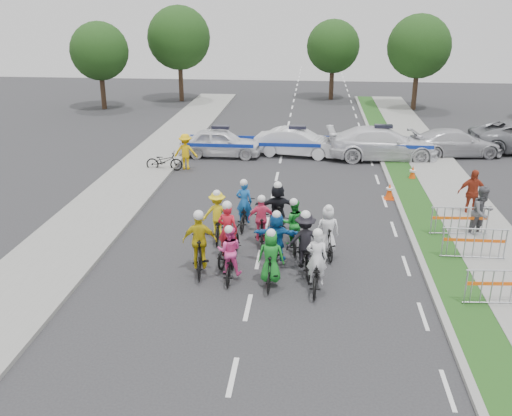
# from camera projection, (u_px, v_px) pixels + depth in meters

# --- Properties ---
(ground) EXTENTS (90.00, 90.00, 0.00)m
(ground) POSITION_uv_depth(u_px,v_px,m) (248.00, 307.00, 15.29)
(ground) COLOR #28282B
(ground) RESTS_ON ground
(curb_right) EXTENTS (0.20, 60.00, 0.12)m
(curb_right) POSITION_uv_depth(u_px,v_px,m) (413.00, 239.00, 19.46)
(curb_right) COLOR gray
(curb_right) RESTS_ON ground
(grass_strip) EXTENTS (1.20, 60.00, 0.11)m
(grass_strip) POSITION_uv_depth(u_px,v_px,m) (433.00, 240.00, 19.40)
(grass_strip) COLOR #254D19
(grass_strip) RESTS_ON ground
(sidewalk_right) EXTENTS (2.40, 60.00, 0.13)m
(sidewalk_right) POSITION_uv_depth(u_px,v_px,m) (488.00, 242.00, 19.23)
(sidewalk_right) COLOR gray
(sidewalk_right) RESTS_ON ground
(sidewalk_left) EXTENTS (3.00, 60.00, 0.13)m
(sidewalk_left) POSITION_uv_depth(u_px,v_px,m) (85.00, 226.00, 20.54)
(sidewalk_left) COLOR gray
(sidewalk_left) RESTS_ON ground
(rider_0) EXTENTS (0.78, 1.90, 1.90)m
(rider_0) POSITION_uv_depth(u_px,v_px,m) (316.00, 269.00, 16.04)
(rider_0) COLOR black
(rider_0) RESTS_ON ground
(rider_1) EXTENTS (0.77, 1.73, 1.80)m
(rider_1) POSITION_uv_depth(u_px,v_px,m) (271.00, 263.00, 16.22)
(rider_1) COLOR black
(rider_1) RESTS_ON ground
(rider_2) EXTENTS (0.73, 1.69, 1.72)m
(rider_2) POSITION_uv_depth(u_px,v_px,m) (230.00, 259.00, 16.66)
(rider_2) COLOR black
(rider_2) RESTS_ON ground
(rider_3) EXTENTS (1.06, 1.99, 2.04)m
(rider_3) POSITION_uv_depth(u_px,v_px,m) (200.00, 249.00, 16.98)
(rider_3) COLOR black
(rider_3) RESTS_ON ground
(rider_4) EXTENTS (1.21, 2.05, 2.00)m
(rider_4) POSITION_uv_depth(u_px,v_px,m) (305.00, 248.00, 17.06)
(rider_4) COLOR black
(rider_4) RESTS_ON ground
(rider_5) EXTENTS (1.44, 1.73, 1.81)m
(rider_5) POSITION_uv_depth(u_px,v_px,m) (276.00, 242.00, 17.51)
(rider_5) COLOR black
(rider_5) RESTS_ON ground
(rider_6) EXTENTS (1.02, 2.07, 2.03)m
(rider_6) POSITION_uv_depth(u_px,v_px,m) (228.00, 241.00, 17.81)
(rider_6) COLOR black
(rider_6) RESTS_ON ground
(rider_7) EXTENTS (0.82, 1.75, 1.78)m
(rider_7) POSITION_uv_depth(u_px,v_px,m) (327.00, 236.00, 18.12)
(rider_7) COLOR black
(rider_7) RESTS_ON ground
(rider_8) EXTENTS (0.82, 1.83, 1.80)m
(rider_8) POSITION_uv_depth(u_px,v_px,m) (293.00, 230.00, 18.63)
(rider_8) COLOR black
(rider_8) RESTS_ON ground
(rider_9) EXTENTS (0.93, 1.74, 1.79)m
(rider_9) POSITION_uv_depth(u_px,v_px,m) (262.00, 225.00, 18.96)
(rider_9) COLOR black
(rider_9) RESTS_ON ground
(rider_10) EXTENTS (1.05, 1.82, 1.82)m
(rider_10) POSITION_uv_depth(u_px,v_px,m) (218.00, 220.00, 19.37)
(rider_10) COLOR black
(rider_10) RESTS_ON ground
(rider_11) EXTENTS (1.62, 1.92, 1.95)m
(rider_11) POSITION_uv_depth(u_px,v_px,m) (278.00, 212.00, 19.79)
(rider_11) COLOR black
(rider_11) RESTS_ON ground
(rider_12) EXTENTS (0.68, 1.81, 1.83)m
(rider_12) POSITION_uv_depth(u_px,v_px,m) (244.00, 211.00, 20.50)
(rider_12) COLOR black
(rider_12) RESTS_ON ground
(police_car_0) EXTENTS (4.28, 1.72, 1.46)m
(police_car_0) POSITION_uv_depth(u_px,v_px,m) (221.00, 142.00, 29.69)
(police_car_0) COLOR white
(police_car_0) RESTS_ON ground
(police_car_1) EXTENTS (4.54, 2.21, 1.43)m
(police_car_1) POSITION_uv_depth(u_px,v_px,m) (297.00, 142.00, 29.78)
(police_car_1) COLOR white
(police_car_1) RESTS_ON ground
(police_car_2) EXTENTS (5.76, 2.62, 1.64)m
(police_car_2) POSITION_uv_depth(u_px,v_px,m) (382.00, 143.00, 29.12)
(police_car_2) COLOR white
(police_car_2) RESTS_ON ground
(civilian_sedan) EXTENTS (5.04, 2.70, 1.39)m
(civilian_sedan) POSITION_uv_depth(u_px,v_px,m) (455.00, 143.00, 29.79)
(civilian_sedan) COLOR silver
(civilian_sedan) RESTS_ON ground
(spectator_1) EXTENTS (1.13, 1.06, 1.85)m
(spectator_1) POSITION_uv_depth(u_px,v_px,m) (482.00, 212.00, 19.46)
(spectator_1) COLOR #545459
(spectator_1) RESTS_ON ground
(spectator_2) EXTENTS (1.09, 0.50, 1.83)m
(spectator_2) POSITION_uv_depth(u_px,v_px,m) (472.00, 193.00, 21.41)
(spectator_2) COLOR #9C341C
(spectator_2) RESTS_ON ground
(marshal_hiviz) EXTENTS (1.13, 0.66, 1.73)m
(marshal_hiviz) POSITION_uv_depth(u_px,v_px,m) (186.00, 152.00, 27.39)
(marshal_hiviz) COLOR #ECB70C
(marshal_hiviz) RESTS_ON ground
(barrier_0) EXTENTS (2.03, 0.66, 1.12)m
(barrier_0) POSITION_uv_depth(u_px,v_px,m) (502.00, 289.00, 15.09)
(barrier_0) COLOR #A5A8AD
(barrier_0) RESTS_ON ground
(barrier_1) EXTENTS (2.00, 0.51, 1.12)m
(barrier_1) POSITION_uv_depth(u_px,v_px,m) (474.00, 245.00, 17.78)
(barrier_1) COLOR #A5A8AD
(barrier_1) RESTS_ON ground
(barrier_2) EXTENTS (2.03, 0.64, 1.12)m
(barrier_2) POSITION_uv_depth(u_px,v_px,m) (459.00, 222.00, 19.58)
(barrier_2) COLOR #A5A8AD
(barrier_2) RESTS_ON ground
(cone_0) EXTENTS (0.40, 0.40, 0.70)m
(cone_0) POSITION_uv_depth(u_px,v_px,m) (389.00, 191.00, 23.43)
(cone_0) COLOR #F24C0C
(cone_0) RESTS_ON ground
(cone_1) EXTENTS (0.40, 0.40, 0.70)m
(cone_1) POSITION_uv_depth(u_px,v_px,m) (413.00, 173.00, 25.84)
(cone_1) COLOR #F24C0C
(cone_1) RESTS_ON ground
(parked_bike) EXTENTS (1.78, 0.68, 0.92)m
(parked_bike) POSITION_uv_depth(u_px,v_px,m) (164.00, 161.00, 27.31)
(parked_bike) COLOR black
(parked_bike) RESTS_ON ground
(tree_0) EXTENTS (4.20, 4.20, 6.30)m
(tree_0) POSITION_uv_depth(u_px,v_px,m) (99.00, 51.00, 41.28)
(tree_0) COLOR #382619
(tree_0) RESTS_ON ground
(tree_1) EXTENTS (4.55, 4.55, 6.82)m
(tree_1) POSITION_uv_depth(u_px,v_px,m) (419.00, 46.00, 40.89)
(tree_1) COLOR #382619
(tree_1) RESTS_ON ground
(tree_3) EXTENTS (4.90, 4.90, 7.35)m
(tree_3) POSITION_uv_depth(u_px,v_px,m) (179.00, 38.00, 44.31)
(tree_3) COLOR #382619
(tree_3) RESTS_ON ground
(tree_4) EXTENTS (4.20, 4.20, 6.30)m
(tree_4) POSITION_uv_depth(u_px,v_px,m) (333.00, 46.00, 45.30)
(tree_4) COLOR #382619
(tree_4) RESTS_ON ground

